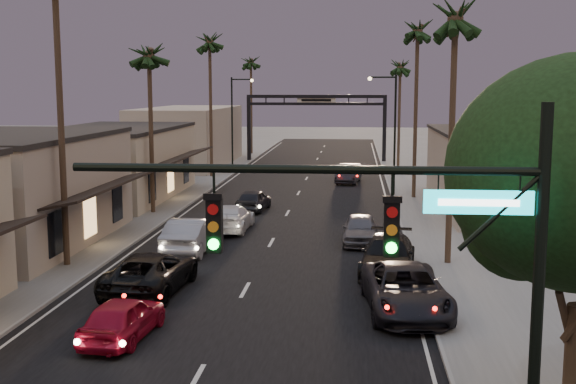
% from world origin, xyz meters
% --- Properties ---
extents(ground, '(200.00, 200.00, 0.00)m').
position_xyz_m(ground, '(0.00, 40.00, 0.00)').
color(ground, slate).
rests_on(ground, ground).
extents(road, '(14.00, 120.00, 0.02)m').
position_xyz_m(road, '(0.00, 45.00, 0.00)').
color(road, black).
rests_on(road, ground).
extents(sidewalk_left, '(5.00, 92.00, 0.12)m').
position_xyz_m(sidewalk_left, '(-9.50, 52.00, 0.06)').
color(sidewalk_left, slate).
rests_on(sidewalk_left, ground).
extents(sidewalk_right, '(5.00, 92.00, 0.12)m').
position_xyz_m(sidewalk_right, '(9.50, 52.00, 0.06)').
color(sidewalk_right, slate).
rests_on(sidewalk_right, ground).
extents(storefront_mid, '(8.00, 14.00, 5.50)m').
position_xyz_m(storefront_mid, '(-13.00, 26.00, 2.75)').
color(storefront_mid, tan).
rests_on(storefront_mid, ground).
extents(storefront_far, '(8.00, 16.00, 5.00)m').
position_xyz_m(storefront_far, '(-13.00, 42.00, 2.50)').
color(storefront_far, '#BDAD90').
rests_on(storefront_far, ground).
extents(storefront_dist, '(8.00, 20.00, 6.00)m').
position_xyz_m(storefront_dist, '(-13.00, 65.00, 3.00)').
color(storefront_dist, tan).
rests_on(storefront_dist, ground).
extents(building_right, '(8.00, 18.00, 5.00)m').
position_xyz_m(building_right, '(14.00, 40.00, 2.50)').
color(building_right, tan).
rests_on(building_right, ground).
extents(traffic_signal, '(8.51, 0.22, 7.80)m').
position_xyz_m(traffic_signal, '(5.69, 4.00, 5.08)').
color(traffic_signal, black).
rests_on(traffic_signal, ground).
extents(arch, '(15.20, 0.40, 7.27)m').
position_xyz_m(arch, '(0.00, 70.00, 5.53)').
color(arch, black).
rests_on(arch, ground).
extents(streetlight_right, '(2.13, 0.30, 9.00)m').
position_xyz_m(streetlight_right, '(6.92, 45.00, 5.33)').
color(streetlight_right, black).
rests_on(streetlight_right, ground).
extents(streetlight_left, '(2.13, 0.30, 9.00)m').
position_xyz_m(streetlight_left, '(-6.92, 58.00, 5.33)').
color(streetlight_left, black).
rests_on(streetlight_left, ground).
extents(palm_lc, '(3.20, 3.20, 12.20)m').
position_xyz_m(palm_lc, '(-8.60, 36.00, 10.47)').
color(palm_lc, '#38281C').
rests_on(palm_lc, ground).
extents(palm_ld, '(3.20, 3.20, 14.20)m').
position_xyz_m(palm_ld, '(-8.60, 55.00, 12.42)').
color(palm_ld, '#38281C').
rests_on(palm_ld, ground).
extents(palm_ra, '(3.20, 3.20, 13.20)m').
position_xyz_m(palm_ra, '(8.60, 24.00, 11.44)').
color(palm_ra, '#38281C').
rests_on(palm_ra, ground).
extents(palm_rb, '(3.20, 3.20, 14.20)m').
position_xyz_m(palm_rb, '(8.60, 44.00, 12.42)').
color(palm_rb, '#38281C').
rests_on(palm_rb, ground).
extents(palm_rc, '(3.20, 3.20, 12.20)m').
position_xyz_m(palm_rc, '(8.60, 64.00, 10.47)').
color(palm_rc, '#38281C').
rests_on(palm_rc, ground).
extents(palm_far, '(3.20, 3.20, 13.20)m').
position_xyz_m(palm_far, '(-8.30, 78.00, 11.44)').
color(palm_far, '#38281C').
rests_on(palm_far, ground).
extents(oncoming_red, '(2.03, 4.29, 1.42)m').
position_xyz_m(oncoming_red, '(-3.04, 13.01, 0.71)').
color(oncoming_red, maroon).
rests_on(oncoming_red, ground).
extents(oncoming_pickup, '(2.99, 5.86, 1.59)m').
position_xyz_m(oncoming_pickup, '(-3.69, 18.51, 0.79)').
color(oncoming_pickup, black).
rests_on(oncoming_pickup, ground).
extents(oncoming_silver, '(2.02, 5.29, 1.72)m').
position_xyz_m(oncoming_silver, '(-3.65, 25.48, 0.86)').
color(oncoming_silver, gray).
rests_on(oncoming_silver, ground).
extents(oncoming_white, '(2.19, 5.14, 1.48)m').
position_xyz_m(oncoming_white, '(-2.63, 30.98, 0.74)').
color(oncoming_white, silver).
rests_on(oncoming_white, ground).
extents(oncoming_dgrey, '(2.12, 4.37, 1.44)m').
position_xyz_m(oncoming_dgrey, '(-2.31, 37.62, 0.72)').
color(oncoming_dgrey, black).
rests_on(oncoming_dgrey, ground).
extents(curbside_near, '(3.31, 6.26, 1.68)m').
position_xyz_m(curbside_near, '(6.20, 16.68, 0.84)').
color(curbside_near, black).
rests_on(curbside_near, ground).
extents(curbside_black, '(2.80, 5.75, 1.61)m').
position_xyz_m(curbside_black, '(5.80, 22.18, 0.80)').
color(curbside_black, black).
rests_on(curbside_black, ground).
extents(curbside_grey, '(1.85, 4.45, 1.51)m').
position_xyz_m(curbside_grey, '(4.63, 28.23, 0.75)').
color(curbside_grey, '#56565B').
rests_on(curbside_grey, ground).
extents(curbside_far, '(2.27, 5.01, 1.59)m').
position_xyz_m(curbside_far, '(3.76, 52.35, 0.80)').
color(curbside_far, black).
rests_on(curbside_far, ground).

